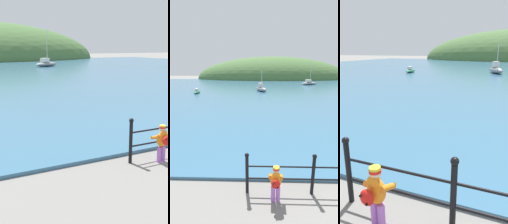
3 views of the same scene
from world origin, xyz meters
TOP-DOWN VIEW (x-y plane):
  - child_in_coat at (-4.17, 1.17)m, footprint 0.41×0.55m
  - boat_blue_hull at (-4.41, 24.68)m, footprint 2.21×3.26m
  - boat_far_left at (-13.69, 22.13)m, footprint 0.98×2.61m

SIDE VIEW (x-z plane):
  - boat_far_left at x=-13.69m, z-range -0.02..0.67m
  - boat_blue_hull at x=-4.41m, z-range -1.06..2.11m
  - child_in_coat at x=-4.17m, z-range 0.10..1.11m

